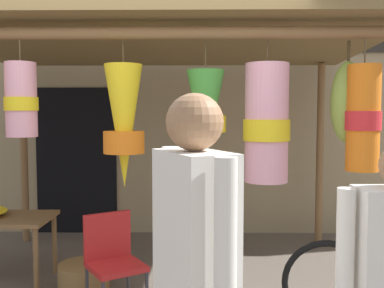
# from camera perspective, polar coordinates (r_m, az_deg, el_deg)

# --- Properties ---
(shop_facade) EXTENTS (10.67, 0.29, 4.17)m
(shop_facade) POSITION_cam_1_polar(r_m,az_deg,el_deg) (6.18, -3.28, 7.97)
(shop_facade) COLOR #9E8966
(shop_facade) RESTS_ON ground_plane
(market_stall_canopy) EXTENTS (4.28, 2.64, 2.52)m
(market_stall_canopy) POSITION_cam_1_polar(r_m,az_deg,el_deg) (4.30, -3.20, 10.47)
(market_stall_canopy) COLOR brown
(market_stall_canopy) RESTS_ON ground_plane
(folding_chair) EXTENTS (0.55, 0.55, 0.84)m
(folding_chair) POSITION_cam_1_polar(r_m,az_deg,el_deg) (3.74, -10.21, -14.04)
(folding_chair) COLOR #AD1E1E
(folding_chair) RESTS_ON ground_plane
(wicker_basket_by_table) EXTENTS (0.47, 0.47, 0.25)m
(wicker_basket_by_table) POSITION_cam_1_polar(r_m,az_deg,el_deg) (4.46, -13.77, -16.25)
(wicker_basket_by_table) COLOR olive
(wicker_basket_by_table) RESTS_ON ground_plane
(passerby_at_right) EXTENTS (0.37, 0.54, 1.74)m
(passerby_at_right) POSITION_cam_1_polar(r_m,az_deg,el_deg) (1.90, 0.34, -15.23)
(passerby_at_right) COLOR #2D5193
(passerby_at_right) RESTS_ON ground_plane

